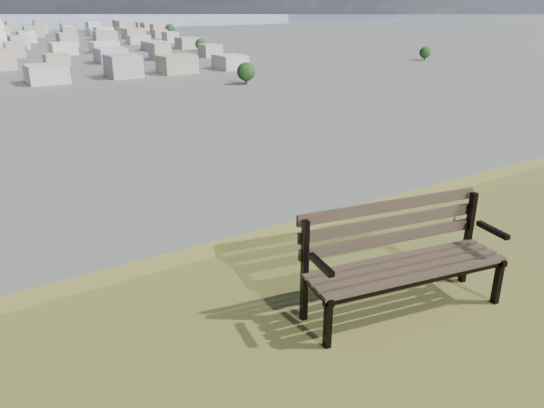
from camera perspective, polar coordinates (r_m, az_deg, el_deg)
park_bench at (r=4.43m, az=13.66°, el=-5.09°), size 1.75×0.83×0.88m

